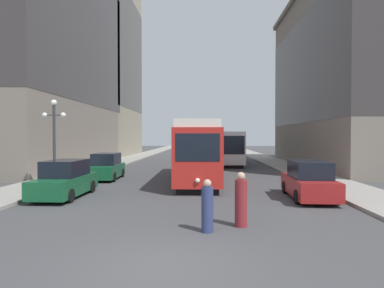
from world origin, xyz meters
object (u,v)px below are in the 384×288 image
at_px(parked_car_right_far, 309,181).
at_px(parked_car_left_near, 65,180).
at_px(transit_bus, 228,146).
at_px(parked_car_left_mid, 106,167).
at_px(lamp_post_left_near, 54,128).
at_px(pedestrian_crossing_far, 207,208).
at_px(streetcar, 198,150).
at_px(pedestrian_crossing_near, 241,201).

bearing_deg(parked_car_right_far, parked_car_left_near, 2.55).
distance_m(transit_bus, parked_car_left_near, 22.89).
relative_size(parked_car_left_mid, lamp_post_left_near, 0.86).
xyz_separation_m(parked_car_left_mid, pedestrian_crossing_far, (6.96, -12.59, -0.07)).
bearing_deg(lamp_post_left_near, streetcar, 23.29).
height_order(parked_car_left_near, parked_car_right_far, same).
height_order(transit_bus, parked_car_right_far, transit_bus).
xyz_separation_m(parked_car_right_far, pedestrian_crossing_near, (-3.79, -5.09, -0.00)).
relative_size(parked_car_left_mid, pedestrian_crossing_far, 2.59).
bearing_deg(streetcar, parked_car_left_mid, 176.77).
relative_size(parked_car_left_mid, parked_car_right_far, 0.93).
xyz_separation_m(parked_car_left_near, pedestrian_crossing_far, (6.96, -5.77, -0.07)).
distance_m(streetcar, parked_car_right_far, 8.61).
height_order(streetcar, pedestrian_crossing_near, streetcar).
bearing_deg(pedestrian_crossing_near, pedestrian_crossing_far, -85.44).
relative_size(streetcar, parked_car_left_near, 2.80).
bearing_deg(parked_car_left_near, pedestrian_crossing_far, -39.07).
distance_m(parked_car_right_far, pedestrian_crossing_near, 6.35).
bearing_deg(parked_car_left_mid, pedestrian_crossing_near, -57.87).
bearing_deg(pedestrian_crossing_far, parked_car_left_mid, 86.37).
height_order(streetcar, lamp_post_left_near, lamp_post_left_near).
distance_m(parked_car_left_near, pedestrian_crossing_far, 9.04).
bearing_deg(parked_car_left_near, parked_car_right_far, 0.57).
distance_m(parked_car_left_mid, lamp_post_left_near, 5.03).
bearing_deg(parked_car_left_near, pedestrian_crossing_near, -31.65).
bearing_deg(pedestrian_crossing_far, lamp_post_left_near, 102.83).
relative_size(parked_car_left_mid, pedestrian_crossing_near, 2.36).
height_order(parked_car_left_near, pedestrian_crossing_far, parked_car_left_near).
relative_size(streetcar, pedestrian_crossing_far, 7.59).
bearing_deg(pedestrian_crossing_near, streetcar, 161.30).
bearing_deg(parked_car_right_far, transit_bus, -80.81).
height_order(parked_car_left_mid, lamp_post_left_near, lamp_post_left_near).
distance_m(parked_car_left_near, lamp_post_left_near, 4.38).
xyz_separation_m(parked_car_left_near, parked_car_right_far, (11.87, -0.00, 0.00)).
relative_size(transit_bus, lamp_post_left_near, 2.59).
bearing_deg(parked_car_left_mid, transit_bus, 53.98).
xyz_separation_m(transit_bus, parked_car_right_far, (2.42, -20.83, -1.10)).
relative_size(transit_bus, parked_car_left_mid, 3.03).
distance_m(streetcar, pedestrian_crossing_far, 12.40).
xyz_separation_m(streetcar, transit_bus, (3.02, 14.28, -0.15)).
xyz_separation_m(parked_car_left_near, lamp_post_left_near, (-1.90, 2.96, 2.61)).
relative_size(parked_car_left_near, parked_car_left_mid, 1.05).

